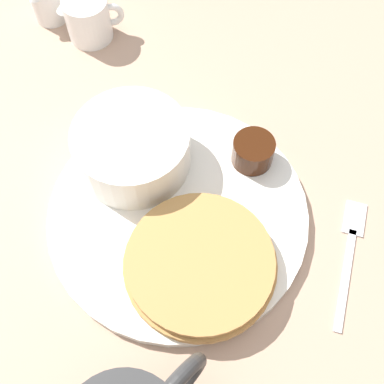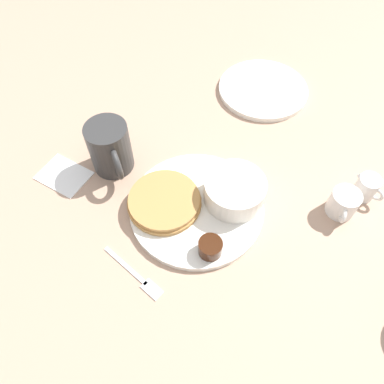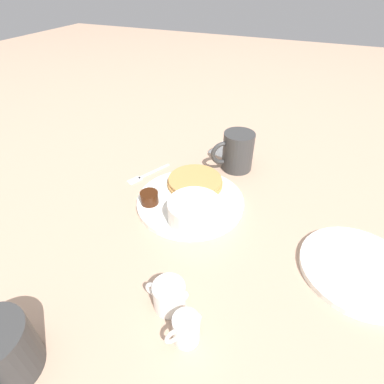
{
  "view_description": "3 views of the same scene",
  "coord_description": "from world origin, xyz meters",
  "px_view_note": "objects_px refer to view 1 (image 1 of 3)",
  "views": [
    {
      "loc": [
        -0.2,
        0.01,
        0.43
      ],
      "look_at": [
        0.01,
        -0.02,
        0.03
      ],
      "focal_mm": 45.0,
      "sensor_mm": 36.0,
      "label": 1
    },
    {
      "loc": [
        0.1,
        -0.36,
        0.6
      ],
      "look_at": [
        -0.01,
        0.01,
        0.04
      ],
      "focal_mm": 35.0,
      "sensor_mm": 36.0,
      "label": 2
    },
    {
      "loc": [
        0.5,
        0.22,
        0.45
      ],
      "look_at": [
        0.01,
        0.01,
        0.04
      ],
      "focal_mm": 28.0,
      "sensor_mm": 36.0,
      "label": 3
    }
  ],
  "objects_px": {
    "creamer_pitcher_near": "(88,19)",
    "bowl": "(132,146)",
    "plate": "(178,213)",
    "creamer_pitcher_far": "(48,0)",
    "fork": "(351,247)"
  },
  "relations": [
    {
      "from": "plate",
      "to": "creamer_pitcher_far",
      "type": "height_order",
      "value": "creamer_pitcher_far"
    },
    {
      "from": "creamer_pitcher_far",
      "to": "plate",
      "type": "bearing_deg",
      "value": -157.83
    },
    {
      "from": "plate",
      "to": "creamer_pitcher_far",
      "type": "distance_m",
      "value": 0.32
    },
    {
      "from": "bowl",
      "to": "fork",
      "type": "relative_size",
      "value": 0.9
    },
    {
      "from": "creamer_pitcher_near",
      "to": "fork",
      "type": "height_order",
      "value": "creamer_pitcher_near"
    },
    {
      "from": "creamer_pitcher_far",
      "to": "fork",
      "type": "xyz_separation_m",
      "value": [
        -0.35,
        -0.28,
        -0.02
      ]
    },
    {
      "from": "plate",
      "to": "creamer_pitcher_near",
      "type": "xyz_separation_m",
      "value": [
        0.26,
        0.07,
        0.02
      ]
    },
    {
      "from": "bowl",
      "to": "creamer_pitcher_near",
      "type": "relative_size",
      "value": 1.48
    },
    {
      "from": "bowl",
      "to": "fork",
      "type": "height_order",
      "value": "bowl"
    },
    {
      "from": "plate",
      "to": "bowl",
      "type": "relative_size",
      "value": 2.22
    },
    {
      "from": "creamer_pitcher_far",
      "to": "fork",
      "type": "distance_m",
      "value": 0.45
    },
    {
      "from": "creamer_pitcher_near",
      "to": "fork",
      "type": "bearing_deg",
      "value": -143.58
    },
    {
      "from": "plate",
      "to": "fork",
      "type": "relative_size",
      "value": 1.99
    },
    {
      "from": "creamer_pitcher_near",
      "to": "bowl",
      "type": "bearing_deg",
      "value": -169.23
    },
    {
      "from": "creamer_pitcher_near",
      "to": "plate",
      "type": "bearing_deg",
      "value": -164.08
    }
  ]
}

